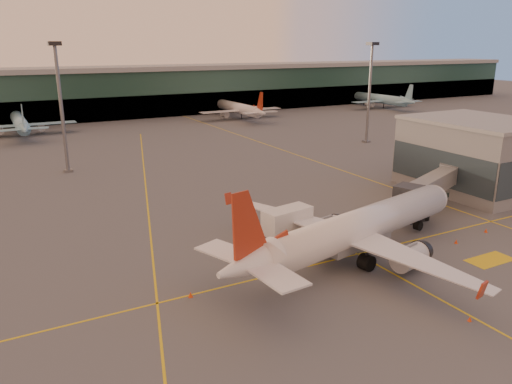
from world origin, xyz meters
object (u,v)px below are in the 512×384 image
catering_truck (288,225)px  gpu_cart (416,260)px  main_airplane (354,230)px  pushback_tug (417,216)px

catering_truck → gpu_cart: catering_truck is taller
main_airplane → catering_truck: 8.96m
main_airplane → gpu_cart: main_airplane is taller
catering_truck → pushback_tug: 22.08m
catering_truck → pushback_tug: catering_truck is taller
catering_truck → pushback_tug: size_ratio=1.97×
gpu_cart → pushback_tug: 16.17m
main_airplane → pushback_tug: main_airplane is taller
main_airplane → gpu_cart: size_ratio=19.77×
main_airplane → catering_truck: bearing=107.9°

